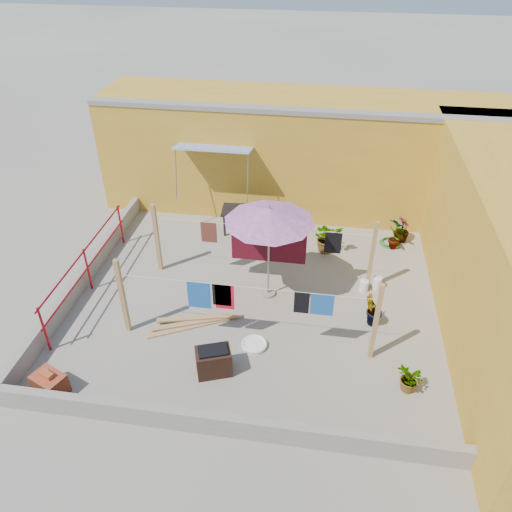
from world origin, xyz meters
name	(u,v)px	position (x,y,z in m)	size (l,w,h in m)	color
ground	(256,299)	(0.00, 0.00, 0.00)	(80.00, 80.00, 0.00)	#9E998E
wall_back	(299,153)	(0.50, 4.69, 1.61)	(11.00, 3.27, 3.21)	gold
parapet_front	(223,425)	(0.00, -3.58, 0.22)	(8.30, 0.16, 0.44)	gray
parapet_left	(85,275)	(-4.08, 0.00, 0.22)	(0.16, 7.30, 0.44)	gray
red_railing	(86,263)	(-3.85, -0.20, 0.72)	(0.05, 4.20, 1.10)	maroon
clothesline_rig	(266,249)	(0.15, 0.54, 1.04)	(5.09, 2.35, 1.80)	tan
patio_umbrella	(269,216)	(0.24, 0.23, 2.08)	(2.35, 2.35, 2.32)	gray
outdoor_table	(248,212)	(-0.66, 2.88, 0.60)	(1.47, 0.82, 0.67)	black
brick_stack	(50,384)	(-3.29, -3.20, 0.22)	(0.70, 0.61, 0.50)	#A24525
lumber_pile	(194,322)	(-1.18, -1.04, 0.06)	(1.87, 1.00, 0.12)	tan
brazier	(214,361)	(-0.46, -2.26, 0.29)	(0.77, 0.64, 0.59)	#311A13
white_basin	(254,344)	(0.19, -1.48, 0.05)	(0.53, 0.53, 0.09)	white
water_jug_a	(364,286)	(2.42, 0.70, 0.14)	(0.20, 0.20, 0.32)	white
water_jug_b	(377,283)	(2.71, 0.84, 0.15)	(0.22, 0.22, 0.34)	white
green_hose	(390,243)	(3.15, 2.82, 0.04)	(0.52, 0.52, 0.08)	#1F7D1B
plant_back_a	(327,237)	(1.50, 2.23, 0.41)	(0.73, 0.63, 0.81)	#1F5819
plant_back_b	(402,230)	(3.44, 3.00, 0.35)	(0.39, 0.39, 0.70)	#1F5819
plant_right_a	(396,233)	(3.23, 2.61, 0.46)	(0.49, 0.33, 0.92)	#1F5819
plant_right_b	(373,311)	(2.55, -0.45, 0.38)	(0.42, 0.34, 0.77)	#1F5819
plant_right_c	(411,380)	(3.17, -2.16, 0.28)	(0.51, 0.44, 0.57)	#1F5819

